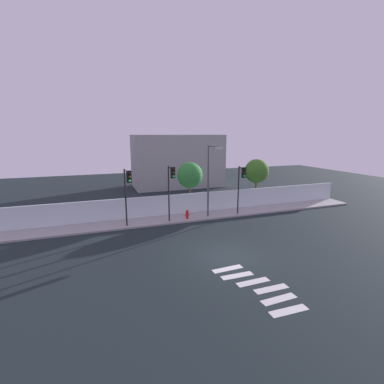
{
  "coord_description": "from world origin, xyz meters",
  "views": [
    {
      "loc": [
        -7.36,
        -14.29,
        7.37
      ],
      "look_at": [
        0.19,
        6.5,
        2.74
      ],
      "focal_mm": 26.02,
      "sensor_mm": 36.0,
      "label": 1
    }
  ],
  "objects_px": {
    "street_lamp_curbside": "(210,175)",
    "roadside_tree_midleft": "(257,171)",
    "traffic_light_right": "(241,180)",
    "fire_hydrant": "(187,214)",
    "traffic_light_center": "(171,182)",
    "traffic_light_left": "(127,186)",
    "roadside_tree_leftmost": "(190,175)"
  },
  "relations": [
    {
      "from": "traffic_light_left",
      "to": "fire_hydrant",
      "type": "distance_m",
      "value": 5.88
    },
    {
      "from": "traffic_light_left",
      "to": "fire_hydrant",
      "type": "height_order",
      "value": "traffic_light_left"
    },
    {
      "from": "roadside_tree_leftmost",
      "to": "traffic_light_right",
      "type": "bearing_deg",
      "value": -49.33
    },
    {
      "from": "traffic_light_right",
      "to": "street_lamp_curbside",
      "type": "xyz_separation_m",
      "value": [
        -2.83,
        0.51,
        0.49
      ]
    },
    {
      "from": "traffic_light_left",
      "to": "fire_hydrant",
      "type": "xyz_separation_m",
      "value": [
        5.05,
        0.72,
        -2.92
      ]
    },
    {
      "from": "fire_hydrant",
      "to": "traffic_light_center",
      "type": "bearing_deg",
      "value": -160.11
    },
    {
      "from": "fire_hydrant",
      "to": "roadside_tree_midleft",
      "type": "distance_m",
      "value": 10.02
    },
    {
      "from": "roadside_tree_leftmost",
      "to": "roadside_tree_midleft",
      "type": "relative_size",
      "value": 0.98
    },
    {
      "from": "traffic_light_left",
      "to": "roadside_tree_leftmost",
      "type": "distance_m",
      "value": 7.65
    },
    {
      "from": "traffic_light_right",
      "to": "fire_hydrant",
      "type": "bearing_deg",
      "value": 172.35
    },
    {
      "from": "traffic_light_left",
      "to": "traffic_light_right",
      "type": "relative_size",
      "value": 1.04
    },
    {
      "from": "traffic_light_center",
      "to": "traffic_light_left",
      "type": "bearing_deg",
      "value": -177.45
    },
    {
      "from": "traffic_light_left",
      "to": "street_lamp_curbside",
      "type": "xyz_separation_m",
      "value": [
        7.09,
        0.58,
        0.37
      ]
    },
    {
      "from": "traffic_light_left",
      "to": "roadside_tree_leftmost",
      "type": "xyz_separation_m",
      "value": [
        6.48,
        4.06,
        -0.06
      ]
    },
    {
      "from": "fire_hydrant",
      "to": "street_lamp_curbside",
      "type": "bearing_deg",
      "value": -4.04
    },
    {
      "from": "roadside_tree_leftmost",
      "to": "traffic_light_center",
      "type": "bearing_deg",
      "value": -127.46
    },
    {
      "from": "traffic_light_left",
      "to": "street_lamp_curbside",
      "type": "relative_size",
      "value": 0.73
    },
    {
      "from": "traffic_light_center",
      "to": "roadside_tree_leftmost",
      "type": "bearing_deg",
      "value": 52.54
    },
    {
      "from": "roadside_tree_midleft",
      "to": "traffic_light_center",
      "type": "bearing_deg",
      "value": -159.7
    },
    {
      "from": "roadside_tree_leftmost",
      "to": "traffic_light_left",
      "type": "bearing_deg",
      "value": -147.94
    },
    {
      "from": "traffic_light_center",
      "to": "street_lamp_curbside",
      "type": "bearing_deg",
      "value": 6.7
    },
    {
      "from": "street_lamp_curbside",
      "to": "fire_hydrant",
      "type": "xyz_separation_m",
      "value": [
        -2.03,
        0.14,
        -3.29
      ]
    },
    {
      "from": "street_lamp_curbside",
      "to": "traffic_light_left",
      "type": "bearing_deg",
      "value": -175.34
    },
    {
      "from": "traffic_light_right",
      "to": "fire_hydrant",
      "type": "xyz_separation_m",
      "value": [
        -4.86,
        0.65,
        -2.8
      ]
    },
    {
      "from": "traffic_light_left",
      "to": "traffic_light_right",
      "type": "distance_m",
      "value": 9.91
    },
    {
      "from": "street_lamp_curbside",
      "to": "fire_hydrant",
      "type": "bearing_deg",
      "value": 175.96
    },
    {
      "from": "street_lamp_curbside",
      "to": "roadside_tree_midleft",
      "type": "bearing_deg",
      "value": 26.59
    },
    {
      "from": "traffic_light_center",
      "to": "fire_hydrant",
      "type": "relative_size",
      "value": 6.08
    },
    {
      "from": "fire_hydrant",
      "to": "roadside_tree_leftmost",
      "type": "xyz_separation_m",
      "value": [
        1.43,
        3.34,
        2.86
      ]
    },
    {
      "from": "traffic_light_left",
      "to": "roadside_tree_leftmost",
      "type": "relative_size",
      "value": 0.97
    },
    {
      "from": "street_lamp_curbside",
      "to": "roadside_tree_midleft",
      "type": "height_order",
      "value": "street_lamp_curbside"
    },
    {
      "from": "traffic_light_left",
      "to": "traffic_light_right",
      "type": "xyz_separation_m",
      "value": [
        9.91,
        0.07,
        -0.12
      ]
    }
  ]
}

